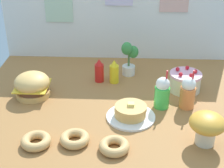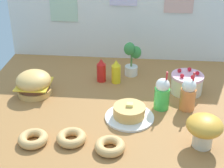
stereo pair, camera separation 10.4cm
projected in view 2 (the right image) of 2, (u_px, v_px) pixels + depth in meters
The scene contains 14 objects.
ground_plane at pixel (111, 113), 2.48m from camera, with size 2.14×2.01×0.02m, color #9E6B38.
back_wall at pixel (121, 14), 3.14m from camera, with size 2.14×0.04×0.87m.
burger at pixel (34, 83), 2.67m from camera, with size 0.27×0.27×0.20m.
pancake_stack at pixel (129, 113), 2.39m from camera, with size 0.35×0.35×0.12m.
layer_cake at pixel (187, 83), 2.70m from camera, with size 0.26×0.26×0.19m.
ketchup_bottle at pixel (101, 71), 2.87m from camera, with size 0.08×0.08×0.21m.
mustard_bottle at pixel (116, 72), 2.85m from camera, with size 0.08×0.08×0.21m.
cream_soda_cup at pixel (162, 94), 2.47m from camera, with size 0.11×0.11×0.31m.
orange_float_cup at pixel (188, 95), 2.46m from camera, with size 0.11×0.11×0.31m.
donut_pink_glaze at pixel (33, 139), 2.15m from camera, with size 0.19×0.19×0.06m.
donut_chocolate at pixel (71, 137), 2.16m from camera, with size 0.19×0.19×0.06m.
donut_vanilla at pixel (110, 146), 2.09m from camera, with size 0.19×0.19×0.06m.
potted_plant at pixel (131, 57), 2.94m from camera, with size 0.15×0.12×0.31m.
mushroom_stool at pixel (204, 128), 2.08m from camera, with size 0.23×0.23×0.22m.
Camera 2 is at (0.20, -2.07, 1.36)m, focal length 54.42 mm.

